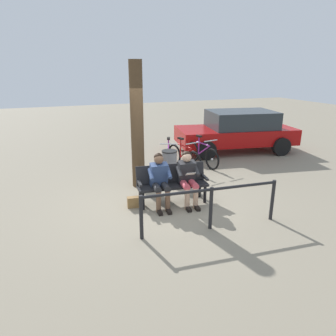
{
  "coord_description": "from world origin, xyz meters",
  "views": [
    {
      "loc": [
        2.17,
        6.18,
        2.98
      ],
      "look_at": [
        -0.25,
        -0.18,
        0.75
      ],
      "focal_mm": 33.08,
      "sensor_mm": 36.0,
      "label": 1
    }
  ],
  "objects_px": {
    "bicycle_red": "(184,157)",
    "bicycle_blue": "(168,157)",
    "person_companion": "(160,178)",
    "parked_car": "(237,130)",
    "tree_trunk": "(137,126)",
    "bicycle_green": "(202,154)",
    "handbag": "(134,202)",
    "person_reading": "(188,175)",
    "bench": "(172,181)",
    "litter_bin": "(169,166)"
  },
  "relations": [
    {
      "from": "handbag",
      "to": "tree_trunk",
      "type": "distance_m",
      "value": 1.97
    },
    {
      "from": "bench",
      "to": "parked_car",
      "type": "relative_size",
      "value": 0.37
    },
    {
      "from": "bench",
      "to": "bicycle_green",
      "type": "xyz_separation_m",
      "value": [
        -1.91,
        -2.24,
        -0.15
      ]
    },
    {
      "from": "bicycle_blue",
      "to": "person_companion",
      "type": "bearing_deg",
      "value": -3.03
    },
    {
      "from": "person_reading",
      "to": "bicycle_red",
      "type": "distance_m",
      "value": 2.54
    },
    {
      "from": "parked_car",
      "to": "handbag",
      "type": "bearing_deg",
      "value": 45.02
    },
    {
      "from": "bicycle_green",
      "to": "person_companion",
      "type": "bearing_deg",
      "value": -52.95
    },
    {
      "from": "parked_car",
      "to": "bench",
      "type": "bearing_deg",
      "value": 50.84
    },
    {
      "from": "person_reading",
      "to": "bicycle_blue",
      "type": "relative_size",
      "value": 0.76
    },
    {
      "from": "person_companion",
      "to": "bicycle_red",
      "type": "bearing_deg",
      "value": -118.72
    },
    {
      "from": "person_reading",
      "to": "handbag",
      "type": "distance_m",
      "value": 1.33
    },
    {
      "from": "handbag",
      "to": "tree_trunk",
      "type": "bearing_deg",
      "value": -110.26
    },
    {
      "from": "bench",
      "to": "person_companion",
      "type": "height_order",
      "value": "person_companion"
    },
    {
      "from": "tree_trunk",
      "to": "bicycle_green",
      "type": "height_order",
      "value": "tree_trunk"
    },
    {
      "from": "handbag",
      "to": "bicycle_blue",
      "type": "height_order",
      "value": "bicycle_blue"
    },
    {
      "from": "bench",
      "to": "handbag",
      "type": "distance_m",
      "value": 0.97
    },
    {
      "from": "bicycle_red",
      "to": "bicycle_blue",
      "type": "relative_size",
      "value": 1.05
    },
    {
      "from": "litter_bin",
      "to": "parked_car",
      "type": "xyz_separation_m",
      "value": [
        -3.48,
        -2.14,
        0.34
      ]
    },
    {
      "from": "handbag",
      "to": "bicycle_blue",
      "type": "xyz_separation_m",
      "value": [
        -1.69,
        -2.27,
        0.24
      ]
    },
    {
      "from": "bicycle_red",
      "to": "parked_car",
      "type": "relative_size",
      "value": 0.37
    },
    {
      "from": "person_companion",
      "to": "parked_car",
      "type": "height_order",
      "value": "parked_car"
    },
    {
      "from": "tree_trunk",
      "to": "parked_car",
      "type": "distance_m",
      "value": 4.91
    },
    {
      "from": "handbag",
      "to": "person_companion",
      "type": "bearing_deg",
      "value": 165.69
    },
    {
      "from": "person_reading",
      "to": "bicycle_green",
      "type": "relative_size",
      "value": 0.72
    },
    {
      "from": "tree_trunk",
      "to": "bicycle_red",
      "type": "height_order",
      "value": "tree_trunk"
    },
    {
      "from": "person_companion",
      "to": "litter_bin",
      "type": "relative_size",
      "value": 1.39
    },
    {
      "from": "tree_trunk",
      "to": "person_companion",
      "type": "bearing_deg",
      "value": 94.12
    },
    {
      "from": "tree_trunk",
      "to": "bicycle_blue",
      "type": "height_order",
      "value": "tree_trunk"
    },
    {
      "from": "bicycle_green",
      "to": "bicycle_red",
      "type": "height_order",
      "value": "same"
    },
    {
      "from": "bicycle_green",
      "to": "parked_car",
      "type": "relative_size",
      "value": 0.37
    },
    {
      "from": "handbag",
      "to": "person_reading",
      "type": "bearing_deg",
      "value": 170.01
    },
    {
      "from": "bicycle_green",
      "to": "bench",
      "type": "bearing_deg",
      "value": -49.96
    },
    {
      "from": "person_reading",
      "to": "tree_trunk",
      "type": "xyz_separation_m",
      "value": [
        0.74,
        -1.46,
        0.91
      ]
    },
    {
      "from": "bench",
      "to": "bicycle_red",
      "type": "distance_m",
      "value": 2.48
    },
    {
      "from": "person_companion",
      "to": "bicycle_blue",
      "type": "bearing_deg",
      "value": -108.94
    },
    {
      "from": "bicycle_green",
      "to": "parked_car",
      "type": "bearing_deg",
      "value": 110.45
    },
    {
      "from": "person_reading",
      "to": "bicycle_red",
      "type": "relative_size",
      "value": 0.73
    },
    {
      "from": "bicycle_red",
      "to": "bicycle_blue",
      "type": "distance_m",
      "value": 0.47
    },
    {
      "from": "tree_trunk",
      "to": "parked_car",
      "type": "xyz_separation_m",
      "value": [
        -4.34,
        -2.14,
        -0.8
      ]
    },
    {
      "from": "tree_trunk",
      "to": "bicycle_blue",
      "type": "xyz_separation_m",
      "value": [
        -1.23,
        -1.03,
        -1.22
      ]
    },
    {
      "from": "bicycle_blue",
      "to": "tree_trunk",
      "type": "bearing_deg",
      "value": -28.13
    },
    {
      "from": "bench",
      "to": "parked_car",
      "type": "distance_m",
      "value": 5.19
    },
    {
      "from": "bicycle_blue",
      "to": "parked_car",
      "type": "bearing_deg",
      "value": 131.61
    },
    {
      "from": "litter_bin",
      "to": "bicycle_green",
      "type": "relative_size",
      "value": 0.52
    },
    {
      "from": "bench",
      "to": "litter_bin",
      "type": "bearing_deg",
      "value": -102.74
    },
    {
      "from": "person_reading",
      "to": "parked_car",
      "type": "height_order",
      "value": "parked_car"
    },
    {
      "from": "litter_bin",
      "to": "parked_car",
      "type": "height_order",
      "value": "parked_car"
    },
    {
      "from": "tree_trunk",
      "to": "bicycle_green",
      "type": "xyz_separation_m",
      "value": [
        -2.34,
        -0.98,
        -1.22
      ]
    },
    {
      "from": "person_reading",
      "to": "tree_trunk",
      "type": "relative_size",
      "value": 0.38
    },
    {
      "from": "bench",
      "to": "bicycle_red",
      "type": "height_order",
      "value": "bicycle_red"
    }
  ]
}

